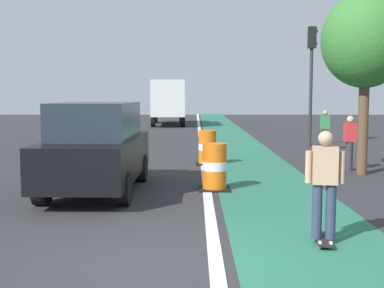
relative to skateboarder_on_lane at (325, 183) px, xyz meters
name	(u,v)px	position (x,y,z in m)	size (l,w,h in m)	color
ground_plane	(148,263)	(-2.54, -0.90, -0.91)	(100.00, 100.00, 0.00)	#2D2D30
bike_lane_strip	(243,155)	(-0.14, 11.10, -0.91)	(2.50, 80.00, 0.01)	#286B51
lane_divider_stripe	(203,155)	(-1.64, 11.10, -0.91)	(0.20, 80.00, 0.01)	silver
skateboarder_on_lane	(325,183)	(0.00, 0.00, 0.00)	(0.57, 0.82, 1.69)	black
parked_suv_nearest	(97,147)	(-4.15, 3.99, 0.12)	(1.98, 4.63, 2.04)	black
traffic_barrel_front	(215,167)	(-1.46, 4.23, -0.38)	(0.73, 0.73, 1.09)	orange
traffic_barrel_mid	(207,148)	(-1.52, 8.51, -0.38)	(0.73, 0.73, 1.09)	orange
delivery_truck_down_block	(168,100)	(-3.91, 29.64, 0.94)	(2.64, 7.69, 3.23)	silver
traffic_light_corner	(312,65)	(3.07, 14.34, 2.59)	(0.41, 0.32, 5.10)	#2D2D2D
pedestrian_crossing	(350,141)	(2.59, 7.21, -0.05)	(0.34, 0.20, 1.61)	#33333D
pedestrian_waiting	(325,129)	(3.26, 12.61, -0.05)	(0.34, 0.20, 1.61)	#33333D
street_tree_sidewalk	(366,41)	(2.72, 6.51, 2.76)	(2.40, 2.40, 5.00)	brown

